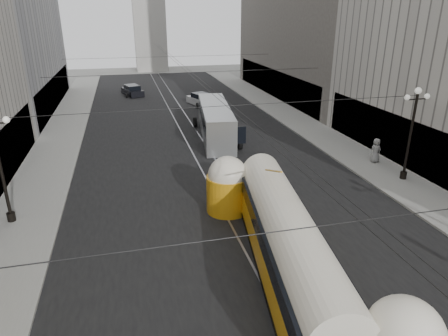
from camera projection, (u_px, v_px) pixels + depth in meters
road at (191, 135)px, 38.32m from camera, size 20.00×85.00×0.02m
sidewalk_left at (63, 133)px, 38.76m from camera, size 4.00×72.00×0.15m
sidewalk_right at (293, 118)px, 44.16m from camera, size 4.00×72.00×0.15m
rail_left at (183, 136)px, 38.15m from camera, size 0.12×85.00×0.04m
rail_right at (199, 135)px, 38.49m from camera, size 0.12×85.00×0.04m
lamppost_right_mid at (412, 129)px, 26.69m from camera, size 1.86×0.44×6.37m
catenary at (192, 74)px, 35.29m from camera, size 25.00×72.00×0.23m
streetcar at (287, 240)px, 17.53m from camera, size 4.47×15.59×3.44m
city_bus at (215, 120)px, 37.13m from camera, size 4.04×12.15×3.02m
sedan_white_far at (202, 100)px, 50.42m from camera, size 3.39×5.11×1.49m
sedan_dark_far at (132, 91)px, 56.37m from camera, size 3.14×4.99×1.46m
pedestrian_sidewalk_right at (376, 150)px, 30.75m from camera, size 0.93×0.57×1.89m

